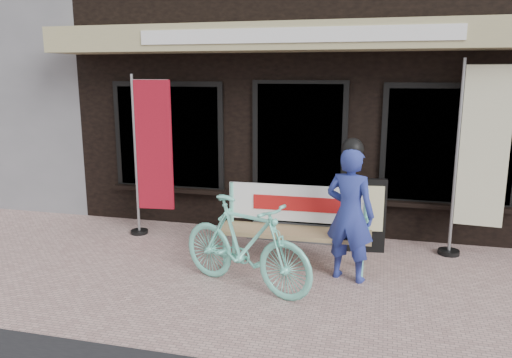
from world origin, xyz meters
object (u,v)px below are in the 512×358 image
(person, at_px, (350,211))
(bicycle, at_px, (245,244))
(nobori_cream, at_px, (479,158))
(nobori_red, at_px, (151,154))
(bench, at_px, (295,220))
(menu_stand, at_px, (367,215))

(person, relative_size, bicycle, 0.96)
(nobori_cream, bearing_deg, nobori_red, -172.64)
(nobori_red, bearing_deg, bench, -23.37)
(person, bearing_deg, nobori_cream, 53.54)
(bicycle, height_order, nobori_red, nobori_red)
(bench, relative_size, nobori_cream, 0.73)
(bench, xyz_separation_m, nobori_red, (-2.18, 0.68, 0.61))
(bench, xyz_separation_m, nobori_cream, (2.11, 0.85, 0.71))
(bench, bearing_deg, nobori_cream, 20.58)
(nobori_red, xyz_separation_m, nobori_cream, (4.30, 0.17, 0.10))
(menu_stand, bearing_deg, bicycle, -136.41)
(bicycle, height_order, menu_stand, bicycle)
(bench, distance_m, bicycle, 0.88)
(nobori_red, bearing_deg, bicycle, -45.51)
(person, bearing_deg, nobori_red, 178.80)
(menu_stand, bearing_deg, bench, -145.99)
(nobori_red, distance_m, nobori_cream, 4.30)
(bicycle, xyz_separation_m, nobori_cream, (2.52, 1.63, 0.77))
(nobori_cream, bearing_deg, bench, -153.06)
(person, bearing_deg, menu_stand, 97.33)
(bicycle, relative_size, nobori_red, 0.73)
(menu_stand, bearing_deg, person, -106.66)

